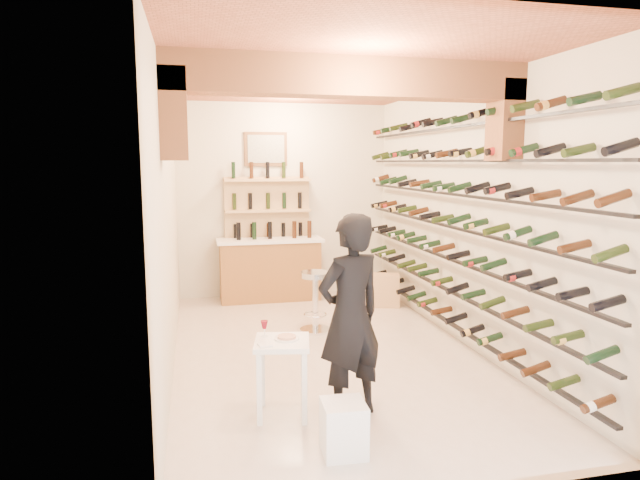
# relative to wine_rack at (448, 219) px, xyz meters

# --- Properties ---
(ground) EXTENTS (6.00, 6.00, 0.00)m
(ground) POSITION_rel_wine_rack_xyz_m (-1.53, 0.00, -1.55)
(ground) COLOR beige
(ground) RESTS_ON ground
(room_shell) EXTENTS (3.52, 6.02, 3.21)m
(room_shell) POSITION_rel_wine_rack_xyz_m (-1.53, -0.26, 0.70)
(room_shell) COLOR beige
(room_shell) RESTS_ON ground
(wine_rack) EXTENTS (0.32, 5.70, 2.56)m
(wine_rack) POSITION_rel_wine_rack_xyz_m (0.00, 0.00, 0.00)
(wine_rack) COLOR black
(wine_rack) RESTS_ON ground
(back_counter) EXTENTS (1.70, 0.62, 1.29)m
(back_counter) POSITION_rel_wine_rack_xyz_m (-1.83, 2.65, -1.02)
(back_counter) COLOR #96632E
(back_counter) RESTS_ON ground
(back_shelving) EXTENTS (1.40, 0.31, 2.73)m
(back_shelving) POSITION_rel_wine_rack_xyz_m (-1.83, 2.89, -0.38)
(back_shelving) COLOR tan
(back_shelving) RESTS_ON ground
(tasting_table) EXTENTS (0.56, 0.56, 0.83)m
(tasting_table) POSITION_rel_wine_rack_xyz_m (-2.29, -1.53, -0.98)
(tasting_table) COLOR white
(tasting_table) RESTS_ON ground
(white_stool) EXTENTS (0.35, 0.35, 0.41)m
(white_stool) POSITION_rel_wine_rack_xyz_m (-1.94, -2.29, -1.34)
(white_stool) COLOR white
(white_stool) RESTS_ON ground
(person) EXTENTS (0.77, 0.65, 1.81)m
(person) POSITION_rel_wine_rack_xyz_m (-1.71, -1.66, -0.64)
(person) COLOR black
(person) RESTS_ON ground
(chrome_barstool) EXTENTS (0.42, 0.42, 0.81)m
(chrome_barstool) POSITION_rel_wine_rack_xyz_m (-1.48, 0.80, -1.08)
(chrome_barstool) COLOR silver
(chrome_barstool) RESTS_ON ground
(crate_lower) EXTENTS (0.50, 0.41, 0.26)m
(crate_lower) POSITION_rel_wine_rack_xyz_m (-0.13, 1.83, -1.42)
(crate_lower) COLOR tan
(crate_lower) RESTS_ON ground
(crate_upper) EXTENTS (0.49, 0.41, 0.25)m
(crate_upper) POSITION_rel_wine_rack_xyz_m (-0.13, 1.83, -1.17)
(crate_upper) COLOR tan
(crate_upper) RESTS_ON crate_lower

